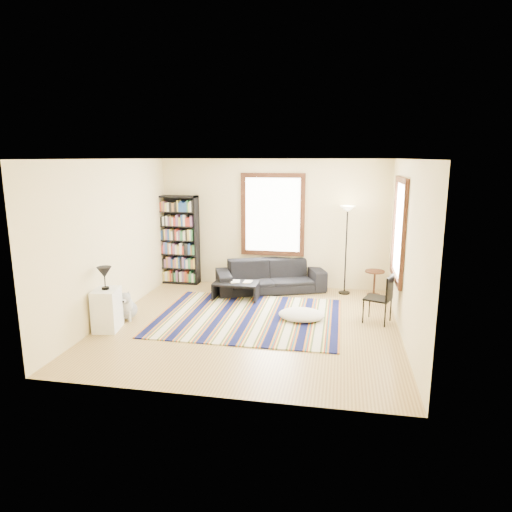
% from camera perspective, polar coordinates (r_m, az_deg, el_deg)
% --- Properties ---
extents(floor, '(5.00, 5.00, 0.10)m').
position_cam_1_polar(floor, '(8.01, -0.67, -8.82)').
color(floor, tan).
rests_on(floor, ground).
extents(ceiling, '(5.00, 5.00, 0.10)m').
position_cam_1_polar(ceiling, '(7.47, -0.72, 12.41)').
color(ceiling, white).
rests_on(ceiling, floor).
extents(wall_back, '(5.00, 0.10, 2.80)m').
position_cam_1_polar(wall_back, '(10.09, 2.15, 4.09)').
color(wall_back, beige).
rests_on(wall_back, floor).
extents(wall_front, '(5.00, 0.10, 2.80)m').
position_cam_1_polar(wall_front, '(5.20, -6.23, -3.77)').
color(wall_front, beige).
rests_on(wall_front, floor).
extents(wall_left, '(0.10, 5.00, 2.80)m').
position_cam_1_polar(wall_left, '(8.48, -17.86, 1.95)').
color(wall_left, beige).
rests_on(wall_left, floor).
extents(wall_right, '(0.10, 5.00, 2.80)m').
position_cam_1_polar(wall_right, '(7.54, 18.67, 0.68)').
color(wall_right, beige).
rests_on(wall_right, floor).
extents(window_back, '(1.20, 0.06, 1.60)m').
position_cam_1_polar(window_back, '(9.98, 2.09, 5.17)').
color(window_back, white).
rests_on(window_back, wall_back).
extents(window_right, '(0.06, 1.20, 1.60)m').
position_cam_1_polar(window_right, '(8.28, 17.48, 3.15)').
color(window_right, white).
rests_on(window_right, wall_right).
extents(rug, '(3.25, 2.60, 0.02)m').
position_cam_1_polar(rug, '(8.28, -0.92, -7.65)').
color(rug, '#0C103D').
rests_on(rug, floor).
extents(sofa, '(1.67, 2.45, 0.67)m').
position_cam_1_polar(sofa, '(9.81, 1.80, -2.50)').
color(sofa, black).
rests_on(sofa, floor).
extents(bookshelf, '(0.90, 0.30, 2.00)m').
position_cam_1_polar(bookshelf, '(10.45, -9.63, 1.99)').
color(bookshelf, black).
rests_on(bookshelf, floor).
extents(coffee_table, '(0.95, 0.59, 0.36)m').
position_cam_1_polar(coffee_table, '(9.26, -2.52, -4.39)').
color(coffee_table, black).
rests_on(coffee_table, floor).
extents(book_a, '(0.26, 0.22, 0.02)m').
position_cam_1_polar(book_a, '(9.23, -3.13, -3.21)').
color(book_a, beige).
rests_on(book_a, coffee_table).
extents(book_b, '(0.18, 0.24, 0.02)m').
position_cam_1_polar(book_b, '(9.22, -1.55, -3.23)').
color(book_b, beige).
rests_on(book_b, coffee_table).
extents(floor_cushion, '(1.00, 0.90, 0.20)m').
position_cam_1_polar(floor_cushion, '(8.17, 5.70, -7.31)').
color(floor_cushion, silver).
rests_on(floor_cushion, floor).
extents(floor_lamp, '(0.37, 0.37, 1.86)m').
position_cam_1_polar(floor_lamp, '(9.67, 11.18, 0.68)').
color(floor_lamp, black).
rests_on(floor_lamp, floor).
extents(side_table, '(0.51, 0.51, 0.54)m').
position_cam_1_polar(side_table, '(9.78, 14.56, -3.33)').
color(side_table, '#3F1C0F').
rests_on(side_table, floor).
extents(folding_chair, '(0.53, 0.52, 0.86)m').
position_cam_1_polar(folding_chair, '(8.21, 14.97, -5.16)').
color(folding_chair, black).
rests_on(folding_chair, floor).
extents(white_cabinet, '(0.46, 0.56, 0.70)m').
position_cam_1_polar(white_cabinet, '(8.02, -18.13, -6.38)').
color(white_cabinet, white).
rests_on(white_cabinet, floor).
extents(table_lamp, '(0.27, 0.27, 0.38)m').
position_cam_1_polar(table_lamp, '(7.87, -18.39, -2.65)').
color(table_lamp, black).
rests_on(table_lamp, white_cabinet).
extents(dog, '(0.51, 0.61, 0.53)m').
position_cam_1_polar(dog, '(8.48, -15.80, -5.83)').
color(dog, silver).
rests_on(dog, floor).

